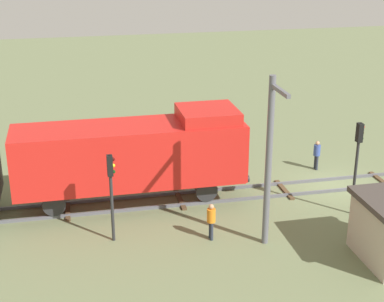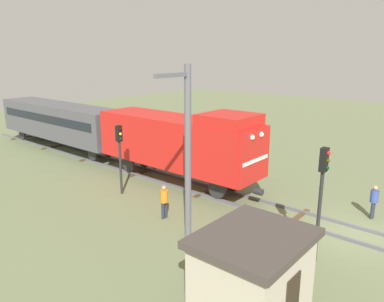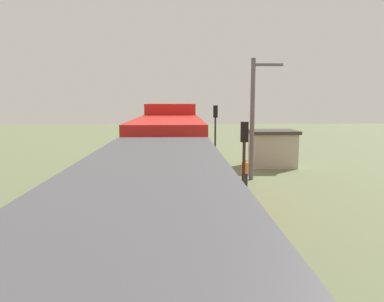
{
  "view_description": "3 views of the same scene",
  "coord_description": "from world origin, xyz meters",
  "px_view_note": "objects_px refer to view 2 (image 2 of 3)",
  "views": [
    {
      "loc": [
        -26.52,
        13.52,
        12.87
      ],
      "look_at": [
        0.15,
        7.74,
        2.56
      ],
      "focal_mm": 55.0,
      "sensor_mm": 36.0,
      "label": 1
    },
    {
      "loc": [
        -16.31,
        -4.19,
        7.9
      ],
      "look_at": [
        -1.17,
        8.6,
        2.69
      ],
      "focal_mm": 35.0,
      "sensor_mm": 36.0,
      "label": 2
    },
    {
      "loc": [
        -0.51,
        28.56,
        4.96
      ],
      "look_at": [
        -1.26,
        6.19,
        1.92
      ],
      "focal_mm": 35.0,
      "sensor_mm": 36.0,
      "label": 3
    }
  ],
  "objects_px": {
    "traffic_signal_near": "(322,185)",
    "worker_near_track": "(374,199)",
    "traffic_signal_mid": "(120,147)",
    "catenary_mast": "(187,151)",
    "worker_by_signal": "(164,199)",
    "passenger_car_leading": "(60,120)",
    "relay_hut": "(252,275)",
    "locomotive": "(179,140)"
  },
  "relations": [
    {
      "from": "traffic_signal_near",
      "to": "worker_near_track",
      "type": "height_order",
      "value": "traffic_signal_near"
    },
    {
      "from": "traffic_signal_near",
      "to": "traffic_signal_mid",
      "type": "height_order",
      "value": "traffic_signal_near"
    },
    {
      "from": "catenary_mast",
      "to": "worker_by_signal",
      "type": "bearing_deg",
      "value": 68.8
    },
    {
      "from": "passenger_car_leading",
      "to": "traffic_signal_near",
      "type": "xyz_separation_m",
      "value": [
        -3.2,
        -23.41,
        0.64
      ]
    },
    {
      "from": "catenary_mast",
      "to": "relay_hut",
      "type": "distance_m",
      "value": 5.92
    },
    {
      "from": "traffic_signal_near",
      "to": "relay_hut",
      "type": "xyz_separation_m",
      "value": [
        -4.3,
        0.28,
        -1.77
      ]
    },
    {
      "from": "passenger_car_leading",
      "to": "worker_by_signal",
      "type": "bearing_deg",
      "value": -104.57
    },
    {
      "from": "traffic_signal_near",
      "to": "worker_by_signal",
      "type": "relative_size",
      "value": 2.69
    },
    {
      "from": "worker_by_signal",
      "to": "relay_hut",
      "type": "bearing_deg",
      "value": 64.18
    },
    {
      "from": "passenger_car_leading",
      "to": "catenary_mast",
      "type": "xyz_separation_m",
      "value": [
        -5.07,
        -18.4,
        1.46
      ]
    },
    {
      "from": "traffic_signal_near",
      "to": "relay_hut",
      "type": "bearing_deg",
      "value": 176.24
    },
    {
      "from": "worker_by_signal",
      "to": "relay_hut",
      "type": "height_order",
      "value": "relay_hut"
    },
    {
      "from": "worker_by_signal",
      "to": "catenary_mast",
      "type": "height_order",
      "value": "catenary_mast"
    },
    {
      "from": "worker_by_signal",
      "to": "relay_hut",
      "type": "xyz_separation_m",
      "value": [
        -3.3,
        -6.97,
        0.4
      ]
    },
    {
      "from": "traffic_signal_mid",
      "to": "worker_by_signal",
      "type": "distance_m",
      "value": 4.65
    },
    {
      "from": "relay_hut",
      "to": "catenary_mast",
      "type": "bearing_deg",
      "value": 62.79
    },
    {
      "from": "locomotive",
      "to": "traffic_signal_mid",
      "type": "distance_m",
      "value": 3.67
    },
    {
      "from": "catenary_mast",
      "to": "relay_hut",
      "type": "height_order",
      "value": "catenary_mast"
    },
    {
      "from": "locomotive",
      "to": "worker_near_track",
      "type": "xyz_separation_m",
      "value": [
        2.4,
        -10.65,
        -1.78
      ]
    },
    {
      "from": "passenger_car_leading",
      "to": "worker_by_signal",
      "type": "relative_size",
      "value": 8.24
    },
    {
      "from": "passenger_car_leading",
      "to": "locomotive",
      "type": "bearing_deg",
      "value": -90.0
    },
    {
      "from": "locomotive",
      "to": "traffic_signal_near",
      "type": "distance_m",
      "value": 10.58
    },
    {
      "from": "locomotive",
      "to": "relay_hut",
      "type": "relative_size",
      "value": 3.31
    },
    {
      "from": "locomotive",
      "to": "passenger_car_leading",
      "type": "distance_m",
      "value": 13.34
    },
    {
      "from": "worker_by_signal",
      "to": "relay_hut",
      "type": "relative_size",
      "value": 0.49
    },
    {
      "from": "locomotive",
      "to": "catenary_mast",
      "type": "distance_m",
      "value": 7.26
    },
    {
      "from": "locomotive",
      "to": "passenger_car_leading",
      "type": "bearing_deg",
      "value": 90.0
    },
    {
      "from": "traffic_signal_mid",
      "to": "catenary_mast",
      "type": "relative_size",
      "value": 0.54
    },
    {
      "from": "relay_hut",
      "to": "worker_by_signal",
      "type": "bearing_deg",
      "value": 64.65
    },
    {
      "from": "passenger_car_leading",
      "to": "worker_by_signal",
      "type": "xyz_separation_m",
      "value": [
        -4.2,
        -16.16,
        -1.53
      ]
    },
    {
      "from": "worker_near_track",
      "to": "worker_by_signal",
      "type": "distance_m",
      "value": 10.24
    },
    {
      "from": "catenary_mast",
      "to": "traffic_signal_mid",
      "type": "bearing_deg",
      "value": 75.52
    },
    {
      "from": "passenger_car_leading",
      "to": "worker_near_track",
      "type": "height_order",
      "value": "passenger_car_leading"
    },
    {
      "from": "catenary_mast",
      "to": "traffic_signal_near",
      "type": "bearing_deg",
      "value": -69.6
    },
    {
      "from": "passenger_car_leading",
      "to": "relay_hut",
      "type": "distance_m",
      "value": 24.34
    },
    {
      "from": "traffic_signal_near",
      "to": "worker_near_track",
      "type": "distance_m",
      "value": 6.03
    },
    {
      "from": "passenger_car_leading",
      "to": "worker_near_track",
      "type": "xyz_separation_m",
      "value": [
        2.4,
        -23.99,
        -1.53
      ]
    },
    {
      "from": "passenger_car_leading",
      "to": "relay_hut",
      "type": "height_order",
      "value": "passenger_car_leading"
    },
    {
      "from": "passenger_car_leading",
      "to": "worker_near_track",
      "type": "bearing_deg",
      "value": -84.29
    },
    {
      "from": "traffic_signal_mid",
      "to": "passenger_car_leading",
      "type": "bearing_deg",
      "value": 74.12
    },
    {
      "from": "traffic_signal_near",
      "to": "relay_hut",
      "type": "distance_m",
      "value": 4.66
    },
    {
      "from": "traffic_signal_mid",
      "to": "relay_hut",
      "type": "xyz_separation_m",
      "value": [
        -4.1,
        -11.18,
        -1.4
      ]
    }
  ]
}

